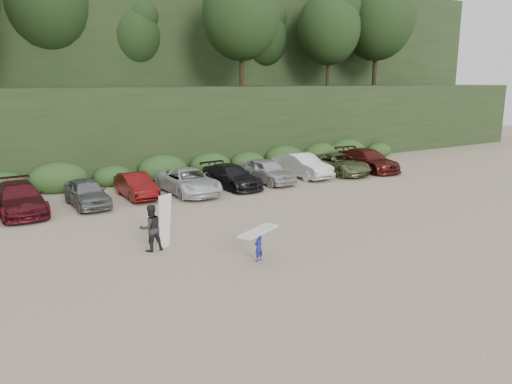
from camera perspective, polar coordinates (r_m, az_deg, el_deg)
ground at (r=20.87m, az=1.42°, el=-5.42°), size 120.00×120.00×0.00m
hillside_backdrop at (r=53.76m, az=-21.37°, el=16.87°), size 90.00×41.50×28.00m
parked_cars at (r=29.21m, az=-9.43°, el=1.17°), size 33.88×5.91×1.61m
child_surfer at (r=18.17m, az=0.30°, el=-5.51°), size 2.02×1.37×1.19m
adult_surfer at (r=19.66m, az=-11.79°, el=-3.97°), size 1.37×0.75×2.17m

